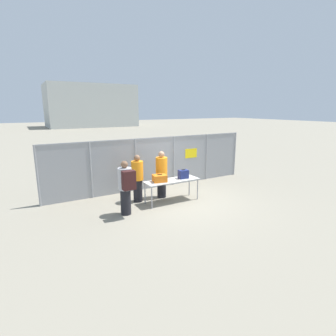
{
  "coord_description": "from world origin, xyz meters",
  "views": [
    {
      "loc": [
        -4.67,
        -7.24,
        3.17
      ],
      "look_at": [
        -0.08,
        0.78,
        1.05
      ],
      "focal_mm": 28.0,
      "sensor_mm": 36.0,
      "label": 1
    }
  ],
  "objects": [
    {
      "name": "ground_plane",
      "position": [
        0.0,
        0.0,
        0.0
      ],
      "size": [
        120.0,
        120.0,
        0.0
      ],
      "primitive_type": "plane",
      "color": "gray"
    },
    {
      "name": "fence_section",
      "position": [
        0.01,
        1.94,
        1.07
      ],
      "size": [
        8.62,
        0.07,
        2.05
      ],
      "color": "gray",
      "rests_on": "ground_plane"
    },
    {
      "name": "inspection_table",
      "position": [
        -0.27,
        0.18,
        0.7
      ],
      "size": [
        1.92,
        0.63,
        0.77
      ],
      "color": "#B2B2AD",
      "rests_on": "ground_plane"
    },
    {
      "name": "suitcase_orange",
      "position": [
        -0.73,
        0.2,
        0.89
      ],
      "size": [
        0.51,
        0.44,
        0.26
      ],
      "color": "orange",
      "rests_on": "inspection_table"
    },
    {
      "name": "suitcase_navy",
      "position": [
        0.19,
        0.17,
        0.92
      ],
      "size": [
        0.35,
        0.23,
        0.32
      ],
      "color": "navy",
      "rests_on": "inspection_table"
    },
    {
      "name": "traveler_hooded",
      "position": [
        -2.05,
        -0.15,
        0.91
      ],
      "size": [
        0.41,
        0.64,
        1.66
      ],
      "rotation": [
        0.0,
        0.0,
        -0.06
      ],
      "color": "black",
      "rests_on": "ground_plane"
    },
    {
      "name": "security_worker_near",
      "position": [
        -0.36,
        0.75,
        0.87
      ],
      "size": [
        0.42,
        0.42,
        1.69
      ],
      "rotation": [
        0.0,
        0.0,
        3.02
      ],
      "color": "black",
      "rests_on": "ground_plane"
    },
    {
      "name": "security_worker_far",
      "position": [
        -1.29,
        0.77,
        0.85
      ],
      "size": [
        0.41,
        0.41,
        1.64
      ],
      "rotation": [
        0.0,
        0.0,
        3.65
      ],
      "color": "black",
      "rests_on": "ground_plane"
    },
    {
      "name": "utility_trailer",
      "position": [
        0.93,
        3.95,
        0.44
      ],
      "size": [
        4.26,
        2.31,
        0.75
      ],
      "color": "#B2B2B7",
      "rests_on": "ground_plane"
    },
    {
      "name": "distant_hangar",
      "position": [
        7.01,
        40.62,
        3.55
      ],
      "size": [
        14.52,
        8.72,
        7.11
      ],
      "color": "#B2B7B2",
      "rests_on": "ground_plane"
    }
  ]
}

